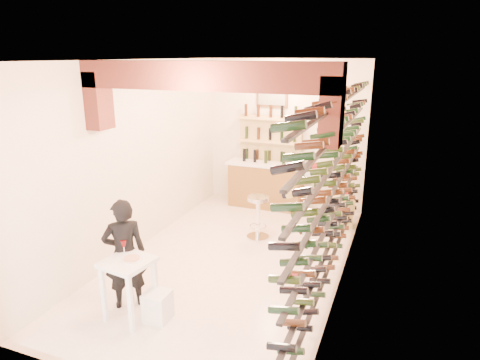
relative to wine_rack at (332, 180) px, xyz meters
The scene contains 11 objects.
ground 2.18m from the wine_rack, behind, with size 6.00×6.00×0.00m, color white.
room_shell 1.70m from the wine_rack, behind, with size 3.52×6.02×3.21m.
wine_rack is the anchor object (origin of this frame).
back_counter 3.38m from the wine_rack, 124.66° to the left, with size 1.70×0.62×1.29m.
back_shelving 3.44m from the wine_rack, 122.37° to the left, with size 1.40×0.31×2.73m.
tasting_table 3.04m from the wine_rack, 137.87° to the right, with size 0.64×0.64×0.99m.
white_stool 2.94m from the wine_rack, 134.08° to the right, with size 0.31×0.31×0.39m, color white.
person 3.04m from the wine_rack, 143.93° to the right, with size 0.55×0.36×1.52m, color black.
chrome_barstool 2.05m from the wine_rack, 145.83° to the left, with size 0.42×0.42×0.81m.
crate_lower 2.52m from the wine_rack, 93.60° to the left, with size 0.48×0.34×0.29m, color #E5CB7D.
crate_upper 2.37m from the wine_rack, 93.60° to the left, with size 0.50×0.35×0.29m, color #E5CB7D.
Camera 1 is at (2.41, -5.85, 3.27)m, focal length 31.51 mm.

